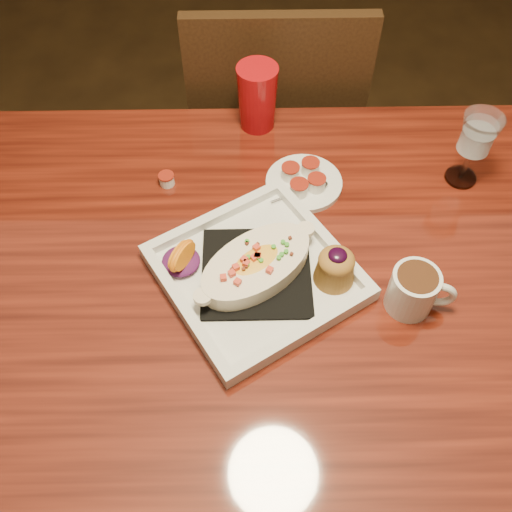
{
  "coord_description": "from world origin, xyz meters",
  "views": [
    {
      "loc": [
        -0.07,
        -0.52,
        1.55
      ],
      "look_at": [
        -0.06,
        0.05,
        0.77
      ],
      "focal_mm": 40.0,
      "sensor_mm": 36.0,
      "label": 1
    }
  ],
  "objects_px": {
    "coffee_mug": "(415,290)",
    "goblet": "(477,138)",
    "plate": "(263,269)",
    "red_tumbler": "(257,98)",
    "table": "(287,314)",
    "saucer": "(303,182)",
    "chair_far": "(273,136)"
  },
  "relations": [
    {
      "from": "plate",
      "to": "red_tumbler",
      "type": "bearing_deg",
      "value": 58.68
    },
    {
      "from": "table",
      "to": "chair_far",
      "type": "distance_m",
      "value": 0.65
    },
    {
      "from": "goblet",
      "to": "saucer",
      "type": "relative_size",
      "value": 1.03
    },
    {
      "from": "plate",
      "to": "saucer",
      "type": "bearing_deg",
      "value": 36.9
    },
    {
      "from": "chair_far",
      "to": "red_tumbler",
      "type": "xyz_separation_m",
      "value": [
        -0.05,
        -0.23,
        0.31
      ]
    },
    {
      "from": "goblet",
      "to": "saucer",
      "type": "height_order",
      "value": "goblet"
    },
    {
      "from": "table",
      "to": "red_tumbler",
      "type": "bearing_deg",
      "value": 96.69
    },
    {
      "from": "coffee_mug",
      "to": "saucer",
      "type": "height_order",
      "value": "coffee_mug"
    },
    {
      "from": "chair_far",
      "to": "saucer",
      "type": "relative_size",
      "value": 6.4
    },
    {
      "from": "plate",
      "to": "coffee_mug",
      "type": "xyz_separation_m",
      "value": [
        0.24,
        -0.06,
        0.02
      ]
    },
    {
      "from": "table",
      "to": "red_tumbler",
      "type": "height_order",
      "value": "red_tumbler"
    },
    {
      "from": "chair_far",
      "to": "plate",
      "type": "height_order",
      "value": "chair_far"
    },
    {
      "from": "coffee_mug",
      "to": "goblet",
      "type": "distance_m",
      "value": 0.32
    },
    {
      "from": "plate",
      "to": "coffee_mug",
      "type": "distance_m",
      "value": 0.24
    },
    {
      "from": "plate",
      "to": "goblet",
      "type": "bearing_deg",
      "value": -1.67
    },
    {
      "from": "chair_far",
      "to": "red_tumbler",
      "type": "height_order",
      "value": "chair_far"
    },
    {
      "from": "goblet",
      "to": "chair_far",
      "type": "bearing_deg",
      "value": 131.09
    },
    {
      "from": "coffee_mug",
      "to": "goblet",
      "type": "bearing_deg",
      "value": 73.27
    },
    {
      "from": "goblet",
      "to": "saucer",
      "type": "xyz_separation_m",
      "value": [
        -0.3,
        -0.01,
        -0.09
      ]
    },
    {
      "from": "saucer",
      "to": "plate",
      "type": "bearing_deg",
      "value": -111.45
    },
    {
      "from": "saucer",
      "to": "goblet",
      "type": "bearing_deg",
      "value": 2.74
    },
    {
      "from": "table",
      "to": "goblet",
      "type": "xyz_separation_m",
      "value": [
        0.34,
        0.24,
        0.2
      ]
    },
    {
      "from": "table",
      "to": "goblet",
      "type": "relative_size",
      "value": 10.01
    },
    {
      "from": "saucer",
      "to": "red_tumbler",
      "type": "height_order",
      "value": "red_tumbler"
    },
    {
      "from": "red_tumbler",
      "to": "plate",
      "type": "bearing_deg",
      "value": -89.67
    },
    {
      "from": "plate",
      "to": "saucer",
      "type": "distance_m",
      "value": 0.22
    },
    {
      "from": "coffee_mug",
      "to": "red_tumbler",
      "type": "height_order",
      "value": "red_tumbler"
    },
    {
      "from": "table",
      "to": "red_tumbler",
      "type": "xyz_separation_m",
      "value": [
        -0.05,
        0.4,
        0.17
      ]
    },
    {
      "from": "chair_far",
      "to": "saucer",
      "type": "distance_m",
      "value": 0.48
    },
    {
      "from": "plate",
      "to": "goblet",
      "type": "xyz_separation_m",
      "value": [
        0.39,
        0.22,
        0.08
      ]
    },
    {
      "from": "table",
      "to": "red_tumbler",
      "type": "distance_m",
      "value": 0.44
    },
    {
      "from": "goblet",
      "to": "red_tumbler",
      "type": "bearing_deg",
      "value": 157.41
    }
  ]
}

